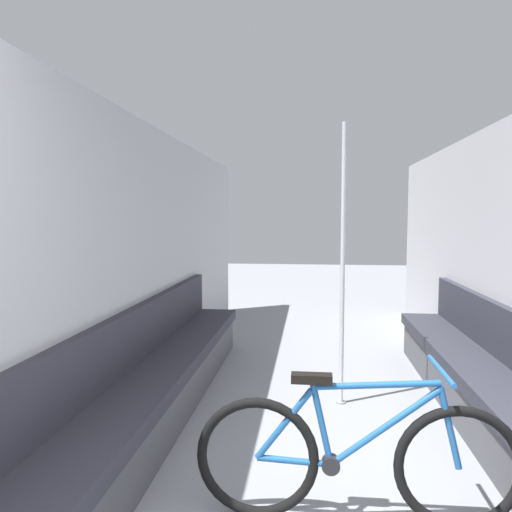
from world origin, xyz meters
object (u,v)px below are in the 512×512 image
object	(u,v)px
bench_seat_row_left	(152,390)
grab_pole_near	(343,269)
bench_seat_row_right	(502,404)
bicycle	(355,458)

from	to	relation	value
bench_seat_row_left	grab_pole_near	bearing A→B (deg)	25.34
bench_seat_row_right	bicycle	distance (m)	1.41
bench_seat_row_right	bicycle	xyz separation A→B (m)	(-1.04, -0.95, 0.05)
grab_pole_near	bench_seat_row_right	bearing A→B (deg)	-32.62
bench_seat_row_left	bicycle	bearing A→B (deg)	-35.50
bicycle	grab_pole_near	size ratio (longest dim) A/B	0.71
bicycle	grab_pole_near	bearing A→B (deg)	85.16
bench_seat_row_left	bench_seat_row_right	bearing A→B (deg)	0.00
bench_seat_row_right	grab_pole_near	world-z (taller)	grab_pole_near
bench_seat_row_left	grab_pole_near	xyz separation A→B (m)	(1.36, 0.65, 0.81)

